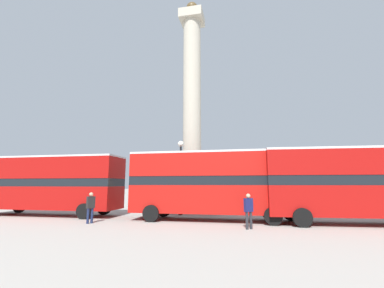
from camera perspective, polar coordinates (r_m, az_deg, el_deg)
The scene contains 9 objects.
ground_plane at distance 22.96m, azimuth 0.00°, elevation -14.54°, with size 200.00×200.00×0.00m, color #ADA89E.
monument_column at distance 23.22m, azimuth 0.00°, elevation 1.24°, with size 5.57×5.57×19.95m.
bus_a at distance 21.75m, azimuth -28.92°, elevation -7.54°, with size 10.62×3.08×4.24m.
bus_b at distance 17.66m, azimuth 34.02°, elevation -7.00°, with size 11.18×3.55×4.27m.
bus_c at distance 16.56m, azimuth 4.38°, elevation -8.48°, with size 10.17×3.08×4.27m.
equestrian_statue at distance 28.26m, azimuth 19.55°, elevation -9.76°, with size 3.66×2.72×5.79m.
street_lamp at distance 19.46m, azimuth -2.54°, elevation -5.91°, with size 0.45×0.45×5.53m.
pedestrian_near_lamp at distance 13.73m, azimuth 12.46°, elevation -13.89°, with size 0.48×0.43×1.76m.
pedestrian_by_plinth at distance 16.45m, azimuth -21.62°, elevation -12.62°, with size 0.38×0.50×1.76m.
Camera 1 is at (4.90, -22.32, 2.22)m, focal length 24.00 mm.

